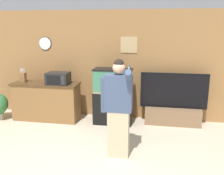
# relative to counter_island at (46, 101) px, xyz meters

# --- Properties ---
(wall_back_paneled) EXTENTS (10.00, 0.08, 2.60)m
(wall_back_paneled) POSITION_rel_counter_island_xyz_m (1.43, 0.52, 0.85)
(wall_back_paneled) COLOR olive
(wall_back_paneled) RESTS_ON ground_plane
(counter_island) EXTENTS (1.61, 0.56, 0.91)m
(counter_island) POSITION_rel_counter_island_xyz_m (0.00, 0.00, 0.00)
(counter_island) COLOR brown
(counter_island) RESTS_ON ground_plane
(microwave) EXTENTS (0.51, 0.38, 0.27)m
(microwave) POSITION_rel_counter_island_xyz_m (0.35, -0.04, 0.59)
(microwave) COLOR black
(microwave) RESTS_ON counter_island
(knife_block) EXTENTS (0.14, 0.12, 0.33)m
(knife_block) POSITION_rel_counter_island_xyz_m (-0.57, 0.01, 0.57)
(knife_block) COLOR brown
(knife_block) RESTS_ON counter_island
(aquarium_on_stand) EXTENTS (0.88, 0.43, 1.29)m
(aquarium_on_stand) POSITION_rel_counter_island_xyz_m (1.63, 0.04, 0.19)
(aquarium_on_stand) COLOR black
(aquarium_on_stand) RESTS_ON ground_plane
(tv_on_stand) EXTENTS (1.51, 0.40, 1.20)m
(tv_on_stand) POSITION_rel_counter_island_xyz_m (3.00, 0.23, -0.11)
(tv_on_stand) COLOR brown
(tv_on_stand) RESTS_ON ground_plane
(person_standing) EXTENTS (0.54, 0.41, 1.71)m
(person_standing) POSITION_rel_counter_island_xyz_m (1.98, -1.47, 0.44)
(person_standing) COLOR #BCAD89
(person_standing) RESTS_ON ground_plane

